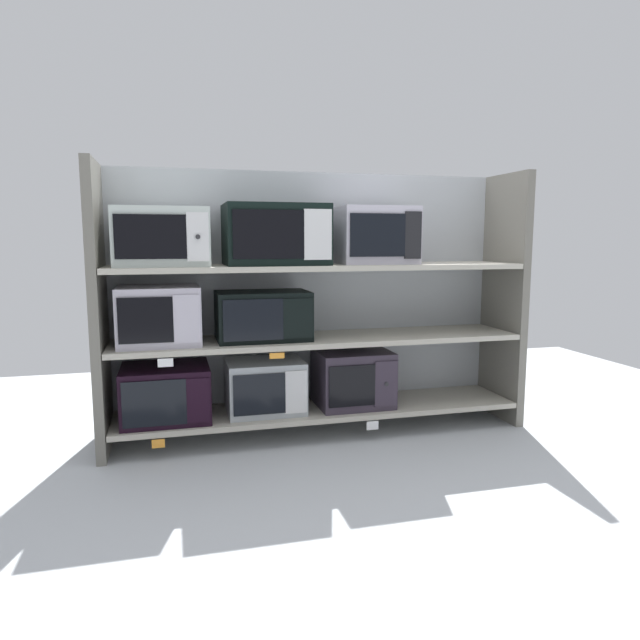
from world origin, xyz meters
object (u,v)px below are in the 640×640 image
at_px(microwave_3, 159,315).
at_px(microwave_4, 263,316).
at_px(microwave_0, 166,393).
at_px(microwave_2, 353,378).
at_px(microwave_5, 162,237).
at_px(microwave_7, 375,235).
at_px(microwave_6, 275,235).
at_px(microwave_1, 265,386).

distance_m(microwave_3, microwave_4, 0.57).
bearing_deg(microwave_0, microwave_3, 179.14).
xyz_separation_m(microwave_2, microwave_5, (-1.08, -0.00, 0.84)).
bearing_deg(microwave_2, microwave_7, -0.01).
height_order(microwave_0, microwave_6, microwave_6).
relative_size(microwave_2, microwave_5, 0.89).
height_order(microwave_3, microwave_5, microwave_5).
bearing_deg(microwave_7, microwave_6, -179.99).
relative_size(microwave_5, microwave_6, 0.87).
xyz_separation_m(microwave_1, microwave_7, (0.66, 0.00, 0.86)).
bearing_deg(microwave_3, microwave_0, -0.86).
xyz_separation_m(microwave_3, microwave_7, (1.24, 0.00, 0.43)).
bearing_deg(microwave_6, microwave_1, 179.97).
distance_m(microwave_0, microwave_5, 0.85).
bearing_deg(microwave_0, microwave_4, 0.00).
height_order(microwave_0, microwave_3, microwave_3).
bearing_deg(microwave_5, microwave_6, -0.01).
bearing_deg(microwave_2, microwave_1, -179.99).
xyz_separation_m(microwave_4, microwave_7, (0.67, 0.00, 0.45)).
relative_size(microwave_0, microwave_3, 1.09).
height_order(microwave_4, microwave_5, microwave_5).
xyz_separation_m(microwave_1, microwave_2, (0.53, 0.00, 0.02)).
xyz_separation_m(microwave_0, microwave_1, (0.55, 0.00, 0.00)).
bearing_deg(microwave_4, microwave_2, 0.04).
height_order(microwave_2, microwave_4, microwave_4).
distance_m(microwave_1, microwave_4, 0.41).
xyz_separation_m(microwave_1, microwave_3, (-0.57, 0.00, 0.43)).
bearing_deg(microwave_5, microwave_0, -177.83).
bearing_deg(microwave_0, microwave_1, 0.03).
height_order(microwave_2, microwave_6, microwave_6).
height_order(microwave_3, microwave_7, microwave_7).
height_order(microwave_1, microwave_4, microwave_4).
relative_size(microwave_1, microwave_5, 0.89).
relative_size(microwave_0, microwave_6, 0.84).
xyz_separation_m(microwave_0, microwave_6, (0.62, 0.00, 0.87)).
bearing_deg(microwave_6, microwave_2, 0.02).
relative_size(microwave_1, microwave_3, 1.01).
height_order(microwave_1, microwave_5, microwave_5).
bearing_deg(microwave_6, microwave_5, 179.99).
bearing_deg(microwave_7, microwave_5, -180.00).
xyz_separation_m(microwave_3, microwave_6, (0.64, -0.00, 0.43)).
height_order(microwave_1, microwave_6, microwave_6).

